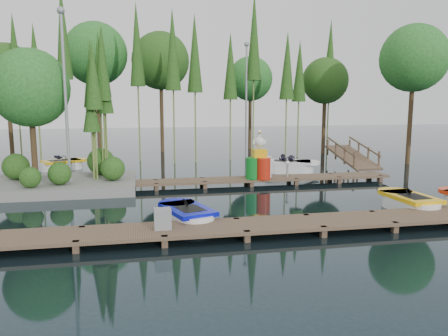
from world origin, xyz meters
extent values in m
plane|color=#1B2B32|center=(0.00, 0.00, 0.00)|extent=(90.00, 90.00, 0.00)
cube|color=brown|center=(0.00, -4.50, 0.25)|extent=(18.00, 1.50, 0.10)
cube|color=brown|center=(-4.30, -5.13, 0.05)|extent=(0.16, 0.16, 0.50)
cube|color=brown|center=(-4.30, -3.87, 0.05)|extent=(0.16, 0.16, 0.50)
cube|color=brown|center=(-2.15, -5.13, 0.05)|extent=(0.16, 0.16, 0.50)
cube|color=brown|center=(-2.15, -3.87, 0.05)|extent=(0.16, 0.16, 0.50)
cube|color=brown|center=(0.00, -5.13, 0.05)|extent=(0.16, 0.16, 0.50)
cube|color=brown|center=(0.00, -3.87, 0.05)|extent=(0.16, 0.16, 0.50)
cube|color=brown|center=(2.15, -5.13, 0.05)|extent=(0.16, 0.16, 0.50)
cube|color=brown|center=(2.15, -3.87, 0.05)|extent=(0.16, 0.16, 0.50)
cube|color=brown|center=(4.30, -5.13, 0.05)|extent=(0.16, 0.16, 0.50)
cube|color=brown|center=(4.30, -3.87, 0.05)|extent=(0.16, 0.16, 0.50)
cube|color=brown|center=(6.45, -3.87, 0.05)|extent=(0.16, 0.16, 0.50)
cube|color=brown|center=(1.00, 2.50, 0.25)|extent=(15.00, 1.20, 0.10)
cube|color=brown|center=(-6.10, 2.02, 0.05)|extent=(0.16, 0.16, 0.50)
cube|color=brown|center=(-6.10, 2.98, 0.05)|extent=(0.16, 0.16, 0.50)
cube|color=brown|center=(-4.07, 2.02, 0.05)|extent=(0.16, 0.16, 0.50)
cube|color=brown|center=(-4.07, 2.98, 0.05)|extent=(0.16, 0.16, 0.50)
cube|color=brown|center=(-2.04, 2.02, 0.05)|extent=(0.16, 0.16, 0.50)
cube|color=brown|center=(-2.04, 2.98, 0.05)|extent=(0.16, 0.16, 0.50)
cube|color=brown|center=(-0.01, 2.02, 0.05)|extent=(0.16, 0.16, 0.50)
cube|color=brown|center=(-0.01, 2.98, 0.05)|extent=(0.16, 0.16, 0.50)
cube|color=brown|center=(2.01, 2.02, 0.05)|extent=(0.16, 0.16, 0.50)
cube|color=brown|center=(2.01, 2.98, 0.05)|extent=(0.16, 0.16, 0.50)
cube|color=brown|center=(4.04, 2.02, 0.05)|extent=(0.16, 0.16, 0.50)
cube|color=brown|center=(4.04, 2.98, 0.05)|extent=(0.16, 0.16, 0.50)
cube|color=brown|center=(6.07, 2.02, 0.05)|extent=(0.16, 0.16, 0.50)
cube|color=brown|center=(6.07, 2.98, 0.05)|extent=(0.16, 0.16, 0.50)
cube|color=brown|center=(8.10, 2.02, 0.05)|extent=(0.16, 0.16, 0.50)
cube|color=brown|center=(8.10, 2.98, 0.05)|extent=(0.16, 0.16, 0.50)
cube|color=gray|center=(-6.00, 3.00, 0.18)|extent=(6.20, 4.20, 0.42)
sphere|color=#2C591C|center=(-7.80, 3.60, 0.94)|extent=(1.10, 1.10, 1.10)
sphere|color=#2C591C|center=(-5.80, 2.00, 0.84)|extent=(0.90, 0.90, 0.90)
sphere|color=#2C591C|center=(-4.40, 4.20, 0.99)|extent=(1.20, 1.20, 1.20)
sphere|color=#2C591C|center=(-6.80, 1.60, 0.79)|extent=(0.80, 0.80, 0.80)
sphere|color=#2C591C|center=(-3.80, 2.60, 0.89)|extent=(1.00, 1.00, 1.00)
cylinder|color=#45311D|center=(-7.00, 3.40, 2.00)|extent=(0.24, 0.24, 3.60)
sphere|color=#2F782C|center=(-7.00, 3.40, 4.20)|extent=(3.20, 3.20, 3.20)
cylinder|color=olive|center=(-4.25, 3.56, 2.97)|extent=(0.07, 0.07, 5.93)
cone|color=#2C591C|center=(-4.25, 3.56, 5.04)|extent=(0.70, 0.70, 2.97)
cylinder|color=olive|center=(-4.57, 3.40, 2.83)|extent=(0.07, 0.07, 5.66)
cone|color=#2C591C|center=(-4.57, 3.40, 4.81)|extent=(0.70, 0.70, 2.83)
cylinder|color=olive|center=(-4.07, 3.59, 2.61)|extent=(0.07, 0.07, 5.22)
cone|color=#2C591C|center=(-4.07, 3.59, 4.44)|extent=(0.70, 0.70, 2.61)
cylinder|color=olive|center=(-4.44, 2.78, 2.76)|extent=(0.07, 0.07, 5.53)
cone|color=#2C591C|center=(-4.44, 2.78, 4.70)|extent=(0.70, 0.70, 2.76)
cylinder|color=olive|center=(-4.59, 2.90, 2.01)|extent=(0.07, 0.07, 4.01)
cone|color=#2C591C|center=(-4.59, 2.90, 3.41)|extent=(0.70, 0.70, 2.01)
cylinder|color=olive|center=(-4.13, 3.45, 3.05)|extent=(0.07, 0.07, 6.11)
cone|color=#2C591C|center=(-4.13, 3.45, 5.19)|extent=(0.70, 0.70, 3.05)
cylinder|color=#45311D|center=(12.74, 6.90, 3.03)|extent=(0.26, 0.26, 6.06)
sphere|color=#2F782C|center=(12.74, 6.90, 6.06)|extent=(3.81, 3.81, 3.81)
cylinder|color=#45311D|center=(9.99, 12.65, 2.51)|extent=(0.26, 0.26, 5.02)
sphere|color=#2C591C|center=(9.99, 12.65, 5.02)|extent=(3.16, 3.16, 3.16)
cylinder|color=#45311D|center=(5.74, 16.70, 2.65)|extent=(0.26, 0.26, 5.31)
sphere|color=#2F782C|center=(5.74, 16.70, 5.31)|extent=(3.34, 3.34, 3.34)
cylinder|color=#45311D|center=(-1.00, 16.03, 3.23)|extent=(0.26, 0.26, 6.46)
sphere|color=#2C591C|center=(-1.00, 16.03, 6.46)|extent=(4.06, 4.06, 4.06)
cylinder|color=#45311D|center=(-5.41, 16.00, 3.43)|extent=(0.26, 0.26, 6.85)
sphere|color=#2F782C|center=(-5.41, 16.00, 6.85)|extent=(4.31, 4.31, 4.31)
cylinder|color=#45311D|center=(-10.59, 13.75, 2.74)|extent=(0.26, 0.26, 5.48)
sphere|color=#2C591C|center=(-10.59, 13.75, 5.48)|extent=(3.45, 3.45, 3.45)
cylinder|color=olive|center=(-9.73, 12.48, 4.18)|extent=(0.09, 0.09, 8.36)
cone|color=#2C591C|center=(-9.73, 12.48, 6.52)|extent=(0.90, 0.90, 4.60)
cylinder|color=olive|center=(-8.16, 10.23, 3.74)|extent=(0.09, 0.09, 7.48)
cone|color=#2C591C|center=(-8.16, 10.23, 5.83)|extent=(0.90, 0.90, 4.11)
cylinder|color=olive|center=(-6.71, 10.82, 4.83)|extent=(0.09, 0.09, 9.66)
cone|color=#2C591C|center=(-6.71, 10.82, 7.54)|extent=(0.90, 0.90, 5.31)
cylinder|color=olive|center=(-4.68, 11.83, 3.85)|extent=(0.09, 0.09, 7.69)
cone|color=#2C591C|center=(-4.68, 11.83, 6.00)|extent=(0.90, 0.90, 4.23)
cylinder|color=olive|center=(-2.63, 11.48, 4.49)|extent=(0.09, 0.09, 8.99)
cone|color=#2C591C|center=(-2.63, 11.48, 7.01)|extent=(0.90, 0.90, 4.94)
cylinder|color=olive|center=(-0.63, 9.87, 4.22)|extent=(0.09, 0.09, 8.44)
cone|color=#2C591C|center=(-0.63, 9.87, 6.58)|extent=(0.90, 0.90, 4.64)
cylinder|color=olive|center=(0.65, 10.00, 4.11)|extent=(0.09, 0.09, 8.22)
cone|color=#2C591C|center=(0.65, 10.00, 6.41)|extent=(0.90, 0.90, 4.52)
cylinder|color=olive|center=(2.96, 10.87, 3.70)|extent=(0.09, 0.09, 7.41)
cone|color=#2C591C|center=(2.96, 10.87, 5.78)|extent=(0.90, 0.90, 4.07)
cylinder|color=olive|center=(4.49, 11.10, 4.89)|extent=(0.09, 0.09, 9.77)
cone|color=#2C591C|center=(4.49, 11.10, 7.62)|extent=(0.90, 0.90, 5.38)
cylinder|color=olive|center=(6.24, 9.83, 3.70)|extent=(0.09, 0.09, 7.40)
cone|color=#2C591C|center=(6.24, 9.83, 5.77)|extent=(0.90, 0.90, 4.07)
cylinder|color=olive|center=(7.63, 11.42, 3.57)|extent=(0.09, 0.09, 7.14)
cone|color=#2C591C|center=(7.63, 11.42, 5.57)|extent=(0.90, 0.90, 3.93)
cylinder|color=olive|center=(10.17, 12.43, 4.31)|extent=(0.09, 0.09, 8.61)
cone|color=#2C591C|center=(10.17, 12.43, 6.72)|extent=(0.90, 0.90, 4.74)
cylinder|color=gray|center=(-5.50, 2.50, 3.50)|extent=(0.12, 0.12, 7.00)
sphere|color=gray|center=(-5.50, 2.50, 7.10)|extent=(0.30, 0.30, 0.30)
cylinder|color=gray|center=(4.00, 11.00, 3.50)|extent=(0.12, 0.12, 7.00)
sphere|color=gray|center=(4.00, 11.00, 7.10)|extent=(0.30, 0.30, 0.30)
cube|color=brown|center=(9.00, 6.50, 0.55)|extent=(1.50, 3.94, 0.95)
cube|color=brown|center=(8.30, 4.90, 0.59)|extent=(0.08, 0.08, 0.90)
cube|color=brown|center=(8.30, 6.00, 0.70)|extent=(0.08, 0.08, 0.90)
cube|color=brown|center=(8.30, 7.10, 0.81)|extent=(0.08, 0.08, 0.90)
cube|color=brown|center=(8.30, 8.20, 0.92)|extent=(0.08, 0.08, 0.90)
cube|color=brown|center=(8.30, 6.50, 1.15)|extent=(0.06, 3.54, 0.83)
cube|color=brown|center=(9.70, 4.90, 0.59)|extent=(0.08, 0.08, 0.90)
cube|color=brown|center=(9.70, 6.00, 0.70)|extent=(0.08, 0.08, 0.90)
cube|color=brown|center=(9.70, 7.10, 0.81)|extent=(0.08, 0.08, 0.90)
cube|color=brown|center=(9.70, 8.20, 0.92)|extent=(0.08, 0.08, 0.90)
cube|color=brown|center=(9.70, 6.50, 1.15)|extent=(0.06, 3.54, 0.83)
cube|color=white|center=(-1.35, -3.18, 0.19)|extent=(1.40, 1.41, 0.51)
cylinder|color=white|center=(-1.52, -2.64, 0.19)|extent=(1.40, 1.40, 0.51)
cylinder|color=white|center=(-1.18, -3.71, 0.19)|extent=(1.40, 1.40, 0.51)
cube|color=#070DB6|center=(-1.35, -3.18, 0.46)|extent=(1.68, 2.19, 0.13)
cylinder|color=#070DB6|center=(-1.60, -2.40, 0.46)|extent=(1.43, 1.43, 0.13)
cube|color=black|center=(-1.29, -3.36, 0.51)|extent=(0.94, 1.09, 0.06)
torus|color=black|center=(-1.39, -3.05, 0.65)|extent=(0.21, 0.29, 0.25)
cube|color=white|center=(6.19, -3.03, 0.19)|extent=(1.21, 1.22, 0.52)
cylinder|color=white|center=(6.15, -2.46, 0.19)|extent=(1.21, 1.21, 0.52)
cylinder|color=white|center=(6.22, -3.61, 0.19)|extent=(1.21, 1.21, 0.52)
cube|color=#EFB10C|center=(6.19, -3.03, 0.48)|extent=(1.29, 2.06, 0.13)
cylinder|color=#EFB10C|center=(6.14, -2.19, 0.48)|extent=(1.23, 1.23, 0.13)
cube|color=black|center=(6.20, -3.22, 0.52)|extent=(0.76, 0.98, 0.06)
torus|color=black|center=(6.18, -2.89, 0.67)|extent=(0.16, 0.27, 0.25)
cube|color=white|center=(-6.80, 8.54, 0.18)|extent=(1.48, 1.48, 0.50)
cylinder|color=white|center=(-6.31, 8.79, 0.18)|extent=(1.48, 1.48, 0.50)
cylinder|color=white|center=(-7.29, 8.29, 0.18)|extent=(1.48, 1.48, 0.50)
cube|color=#EFB10C|center=(-6.80, 8.54, 0.46)|extent=(2.21, 1.87, 0.13)
cylinder|color=#EFB10C|center=(-6.08, 8.91, 0.46)|extent=(1.51, 1.51, 0.13)
cube|color=black|center=(-6.96, 8.46, 0.50)|extent=(1.12, 1.02, 0.05)
torus|color=black|center=(-6.68, 8.61, 0.64)|extent=(0.29, 0.24, 0.24)
imported|color=#1E1E2D|center=(-7.00, 8.44, 0.72)|extent=(0.49, 0.44, 0.89)
cube|color=white|center=(4.86, 5.37, 0.21)|extent=(1.67, 1.66, 0.59)
cylinder|color=white|center=(5.47, 5.14, 0.21)|extent=(1.66, 1.66, 0.59)
cylinder|color=white|center=(4.26, 5.60, 0.21)|extent=(1.66, 1.66, 0.59)
cube|color=white|center=(4.86, 5.37, 0.54)|extent=(2.56, 2.02, 0.15)
cylinder|color=white|center=(5.75, 5.03, 0.54)|extent=(1.69, 1.69, 0.15)
cube|color=black|center=(4.66, 5.44, 0.58)|extent=(1.27, 1.12, 0.06)
torus|color=black|center=(5.02, 5.31, 0.75)|extent=(0.33, 0.25, 0.28)
imported|color=#1E1E2D|center=(4.61, 5.46, 0.80)|extent=(0.51, 0.45, 0.96)
imported|color=#1E1E2D|center=(5.10, 5.68, 0.74)|extent=(0.40, 0.34, 0.73)
cube|color=gray|center=(-2.16, -4.50, 0.57)|extent=(0.45, 0.38, 0.55)
cylinder|color=#EFB10C|center=(2.36, 2.50, 0.72)|extent=(0.56, 0.56, 0.83)
cylinder|color=#0D7520|center=(2.14, 2.30, 0.76)|extent=(0.62, 0.62, 0.93)
cylinder|color=white|center=(2.76, 2.61, 0.76)|extent=(0.62, 0.62, 0.93)
cylinder|color=red|center=(2.55, 2.09, 0.76)|extent=(0.62, 0.62, 0.93)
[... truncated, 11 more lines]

